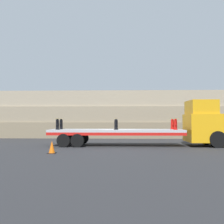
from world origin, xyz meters
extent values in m
plane|color=#2D2D30|center=(0.00, 0.00, 0.00)|extent=(120.00, 120.00, 0.00)
cube|color=#84755B|center=(0.00, 8.42, 0.81)|extent=(60.00, 3.00, 1.62)
cube|color=gray|center=(0.00, 8.57, 2.43)|extent=(60.00, 3.00, 1.62)
cube|color=tan|center=(0.00, 8.72, 4.06)|extent=(60.00, 3.00, 1.62)
cube|color=orange|center=(6.30, 0.00, 1.28)|extent=(2.56, 2.42, 1.95)
cube|color=orange|center=(6.04, 0.00, 2.74)|extent=(1.79, 2.23, 0.96)
cube|color=black|center=(7.00, 0.00, 1.67)|extent=(1.02, 2.13, 1.09)
cylinder|color=black|center=(6.75, -1.15, 0.55)|extent=(1.11, 0.28, 1.11)
cylinder|color=black|center=(6.75, 1.15, 0.55)|extent=(1.11, 0.28, 1.11)
cube|color=#B2B2B7|center=(0.00, 0.00, 1.08)|extent=(9.44, 2.44, 0.17)
cube|color=red|center=(0.00, -1.18, 0.90)|extent=(9.44, 0.08, 0.20)
cube|color=red|center=(0.00, 1.18, 0.90)|extent=(9.44, 0.08, 0.20)
cylinder|color=black|center=(-2.60, -1.12, 0.45)|extent=(0.91, 0.30, 0.91)
cylinder|color=black|center=(-2.60, 1.12, 0.45)|extent=(0.91, 0.30, 0.91)
cylinder|color=black|center=(-3.54, -1.12, 0.45)|extent=(0.91, 0.30, 0.91)
cylinder|color=black|center=(-3.54, 1.12, 0.45)|extent=(0.91, 0.30, 0.91)
cylinder|color=black|center=(-4.12, -0.54, 1.18)|extent=(0.29, 0.29, 0.03)
cylinder|color=black|center=(-4.12, -0.54, 1.47)|extent=(0.23, 0.23, 0.60)
sphere|color=black|center=(-4.12, -0.54, 1.81)|extent=(0.22, 0.22, 0.22)
cylinder|color=black|center=(-4.12, -0.72, 1.54)|extent=(0.10, 0.14, 0.10)
cylinder|color=black|center=(-4.12, -0.35, 1.54)|extent=(0.10, 0.14, 0.10)
cylinder|color=black|center=(-4.12, 0.54, 1.18)|extent=(0.29, 0.29, 0.03)
cylinder|color=black|center=(-4.12, 0.54, 1.47)|extent=(0.23, 0.23, 0.60)
sphere|color=black|center=(-4.12, 0.54, 1.81)|extent=(0.22, 0.22, 0.22)
cylinder|color=black|center=(-4.12, 0.35, 1.54)|extent=(0.10, 0.14, 0.10)
cylinder|color=black|center=(-4.12, 0.72, 1.54)|extent=(0.10, 0.14, 0.10)
cylinder|color=black|center=(0.00, -0.54, 1.18)|extent=(0.29, 0.29, 0.03)
cylinder|color=black|center=(0.00, -0.54, 1.47)|extent=(0.23, 0.23, 0.60)
sphere|color=black|center=(0.00, -0.54, 1.81)|extent=(0.22, 0.22, 0.22)
cylinder|color=black|center=(0.00, -0.72, 1.54)|extent=(0.10, 0.14, 0.10)
cylinder|color=black|center=(0.00, -0.35, 1.54)|extent=(0.10, 0.14, 0.10)
cylinder|color=black|center=(0.00, 0.54, 1.18)|extent=(0.29, 0.29, 0.03)
cylinder|color=black|center=(0.00, 0.54, 1.47)|extent=(0.23, 0.23, 0.60)
sphere|color=black|center=(0.00, 0.54, 1.81)|extent=(0.22, 0.22, 0.22)
cylinder|color=black|center=(0.00, 0.35, 1.54)|extent=(0.10, 0.14, 0.10)
cylinder|color=black|center=(0.00, 0.72, 1.54)|extent=(0.10, 0.14, 0.10)
cylinder|color=red|center=(4.12, -0.54, 1.18)|extent=(0.29, 0.29, 0.03)
cylinder|color=red|center=(4.12, -0.54, 1.47)|extent=(0.23, 0.23, 0.60)
sphere|color=red|center=(4.12, -0.54, 1.81)|extent=(0.22, 0.22, 0.22)
cylinder|color=red|center=(4.12, -0.72, 1.54)|extent=(0.10, 0.14, 0.10)
cylinder|color=red|center=(4.12, -0.35, 1.54)|extent=(0.10, 0.14, 0.10)
cylinder|color=red|center=(4.12, 0.54, 1.18)|extent=(0.29, 0.29, 0.03)
cylinder|color=red|center=(4.12, 0.54, 1.47)|extent=(0.23, 0.23, 0.60)
sphere|color=red|center=(4.12, 0.54, 1.81)|extent=(0.22, 0.22, 0.22)
cylinder|color=red|center=(4.12, 0.35, 1.54)|extent=(0.10, 0.14, 0.10)
cylinder|color=red|center=(4.12, 0.72, 1.54)|extent=(0.10, 0.14, 0.10)
cube|color=yellow|center=(-4.12, 0.00, 1.93)|extent=(0.05, 2.64, 0.01)
cube|color=yellow|center=(0.00, 0.00, 1.93)|extent=(0.05, 2.64, 0.01)
cube|color=yellow|center=(4.12, 0.00, 1.93)|extent=(0.05, 2.64, 0.01)
cube|color=black|center=(-3.44, -4.31, 0.01)|extent=(0.44, 0.44, 0.03)
cone|color=orange|center=(-3.44, -4.31, 0.36)|extent=(0.34, 0.34, 0.67)
camera|label=1|loc=(0.38, -17.92, 1.81)|focal=40.00mm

